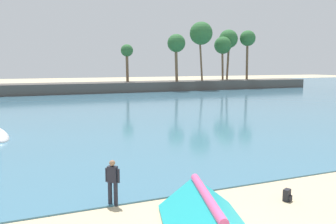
# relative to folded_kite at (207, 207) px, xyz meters

# --- Properties ---
(sea) EXTENTS (220.00, 91.30, 0.06)m
(sea) POSITION_rel_folded_kite_xyz_m (0.19, 48.58, -0.75)
(sea) COLOR teal
(sea) RESTS_ON ground
(palm_headland) EXTENTS (104.06, 6.66, 13.22)m
(palm_headland) POSITION_rel_folded_kite_xyz_m (2.83, 54.27, 2.54)
(palm_headland) COLOR #514C47
(palm_headland) RESTS_ON ground
(folded_kite) EXTENTS (3.50, 4.42, 1.16)m
(folded_kite) POSITION_rel_folded_kite_xyz_m (0.00, 0.00, 0.00)
(folded_kite) COLOR #1EADB2
(folded_kite) RESTS_ON ground
(person_at_waterline) EXTENTS (0.45, 0.38, 1.67)m
(person_at_waterline) POSITION_rel_folded_kite_xyz_m (-2.11, 3.04, 0.11)
(person_at_waterline) COLOR #23232D
(person_at_waterline) RESTS_ON ground
(backpack_near_kite) EXTENTS (0.36, 0.36, 0.44)m
(backpack_near_kite) POSITION_rel_folded_kite_xyz_m (3.92, 0.98, -0.57)
(backpack_near_kite) COLOR #232328
(backpack_near_kite) RESTS_ON ground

